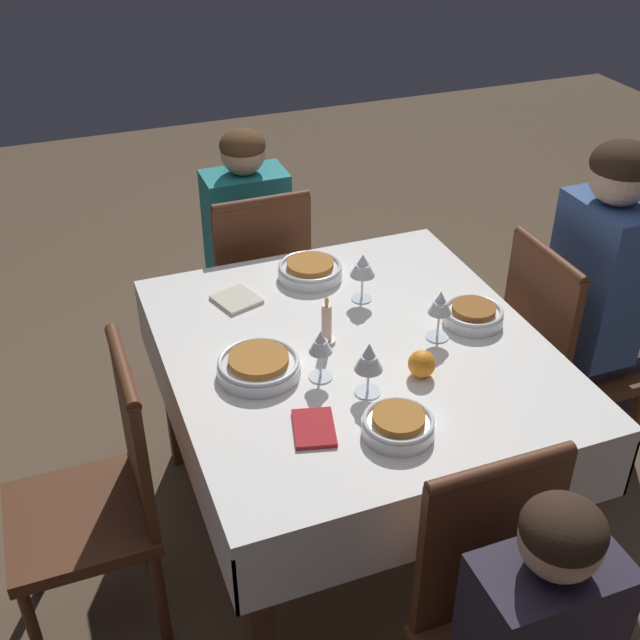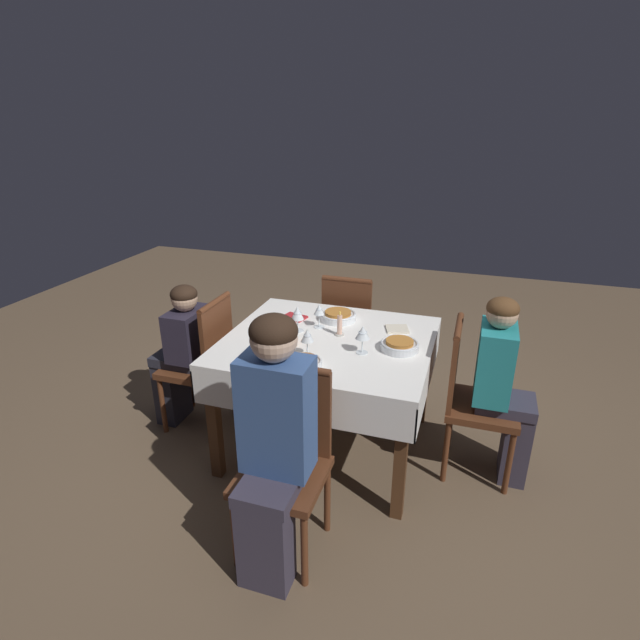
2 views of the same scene
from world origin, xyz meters
name	(u,v)px [view 2 (image 2 of 2)]	position (x,y,z in m)	size (l,w,h in m)	color
ground_plane	(328,445)	(0.00, 0.00, 0.00)	(8.00, 8.00, 0.00)	brown
dining_table	(328,353)	(0.00, 0.00, 0.64)	(1.16, 1.05, 0.73)	white
chair_north	(287,454)	(-0.04, 0.75, 0.49)	(0.38, 0.38, 0.89)	#562D19
chair_west	(471,394)	(-0.81, -0.05, 0.49)	(0.38, 0.38, 0.89)	#562D19
chair_east	(204,359)	(0.81, 0.03, 0.49)	(0.38, 0.38, 0.89)	#562D19
chair_south	(350,327)	(0.07, -0.75, 0.49)	(0.38, 0.38, 0.89)	#562D19
person_adult_denim	(273,437)	(-0.04, 0.89, 0.68)	(0.30, 0.34, 1.20)	#383342
person_child_teal	(503,383)	(-0.96, -0.05, 0.58)	(0.33, 0.30, 1.06)	#383342
person_child_dark	(181,349)	(0.97, 0.03, 0.53)	(0.33, 0.30, 0.96)	#282833
bowl_north	(305,363)	(0.01, 0.37, 0.75)	(0.18, 0.18, 0.06)	silver
wine_glass_north	(307,337)	(0.04, 0.24, 0.84)	(0.07, 0.07, 0.15)	white
bowl_west	(399,345)	(-0.41, 0.01, 0.75)	(0.21, 0.21, 0.06)	silver
wine_glass_west	(363,333)	(-0.22, 0.12, 0.84)	(0.08, 0.08, 0.16)	white
bowl_east	(270,323)	(0.38, -0.05, 0.75)	(0.18, 0.18, 0.06)	silver
wine_glass_east	(297,314)	(0.21, -0.05, 0.84)	(0.08, 0.08, 0.15)	white
bowl_south	(338,316)	(0.03, -0.29, 0.75)	(0.22, 0.22, 0.06)	silver
wine_glass_south	(319,311)	(0.10, -0.14, 0.83)	(0.07, 0.07, 0.15)	white
candle_centerpiece	(340,326)	(-0.05, -0.07, 0.78)	(0.05, 0.05, 0.15)	beige
orange_fruit	(290,336)	(0.19, 0.11, 0.76)	(0.07, 0.07, 0.07)	orange
napkin_red_folded	(294,317)	(0.29, -0.23, 0.73)	(0.16, 0.13, 0.01)	#AD2328
napkin_spare_side	(397,329)	(-0.35, -0.25, 0.73)	(0.16, 0.15, 0.01)	beige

